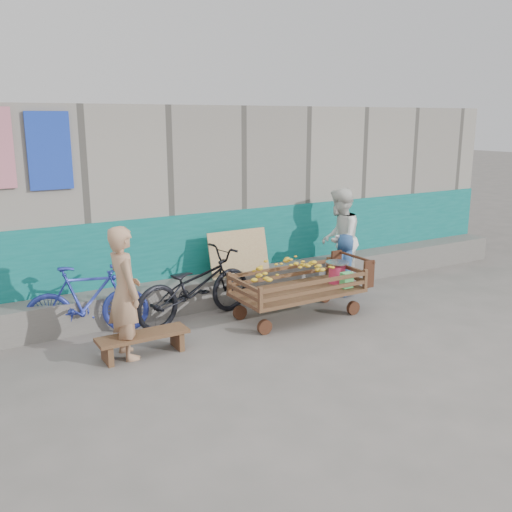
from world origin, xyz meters
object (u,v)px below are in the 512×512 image
banana_cart (296,279)px  bicycle_blue (87,301)px  bicycle_dark (195,286)px  child (345,265)px  bench (143,339)px  vendor_man (125,293)px  woman (339,239)px

banana_cart → bicycle_blue: bicycle_blue is taller
banana_cart → bicycle_blue: bearing=162.8°
banana_cart → bicycle_dark: (-1.29, 0.65, -0.08)m
banana_cart → child: bearing=20.3°
bench → bicycle_blue: bicycle_blue is taller
banana_cart → bicycle_blue: size_ratio=1.27×
bicycle_dark → child: bearing=-105.0°
child → bicycle_dark: (-2.59, 0.16, -0.00)m
vendor_man → banana_cart: bearing=-90.2°
child → banana_cart: bearing=-8.2°
woman → bicycle_dark: woman is taller
woman → bicycle_dark: (-2.74, -0.19, -0.35)m
bench → banana_cart: bearing=3.9°
child → bicycle_blue: size_ratio=0.64×
banana_cart → bicycle_dark: bicycle_dark is taller
bench → child: size_ratio=1.10×
woman → vendor_man: bearing=-27.2°
woman → bicycle_blue: bearing=-40.3°
vendor_man → woman: (3.98, 0.92, 0.05)m
bench → bicycle_blue: 1.11m
bench → child: (3.66, 0.64, 0.30)m
bench → child: 3.73m
woman → bicycle_blue: (-4.20, 0.01, -0.37)m
child → bicycle_dark: child is taller
child → bicycle_dark: 2.59m
bicycle_blue → vendor_man: bearing=-149.9°
banana_cart → vendor_man: vendor_man is taller
vendor_man → bicycle_blue: size_ratio=1.01×
bench → bicycle_blue: (-0.39, 1.01, 0.27)m
vendor_man → bicycle_dark: (1.24, 0.73, -0.30)m
bench → woman: (3.81, 1.00, 0.65)m
bicycle_dark → bicycle_blue: (-1.46, 0.20, -0.03)m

